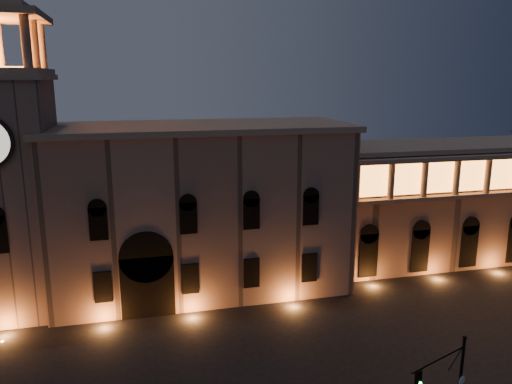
# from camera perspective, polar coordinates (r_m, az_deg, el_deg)

# --- Properties ---
(government_building) EXTENTS (30.80, 12.80, 17.60)m
(government_building) POSITION_cam_1_polar(r_m,az_deg,el_deg) (52.81, -6.35, -1.88)
(government_building) COLOR #816254
(government_building) RESTS_ON ground
(clock_tower) EXTENTS (9.80, 9.80, 32.40)m
(clock_tower) POSITION_cam_1_polar(r_m,az_deg,el_deg) (52.04, -26.85, 0.78)
(clock_tower) COLOR #816254
(clock_tower) RESTS_ON ground
(colonnade_wing) EXTENTS (40.60, 11.50, 14.50)m
(colonnade_wing) POSITION_cam_1_polar(r_m,az_deg,el_deg) (68.10, 23.15, -0.74)
(colonnade_wing) COLOR #7C5D4F
(colonnade_wing) RESTS_ON ground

